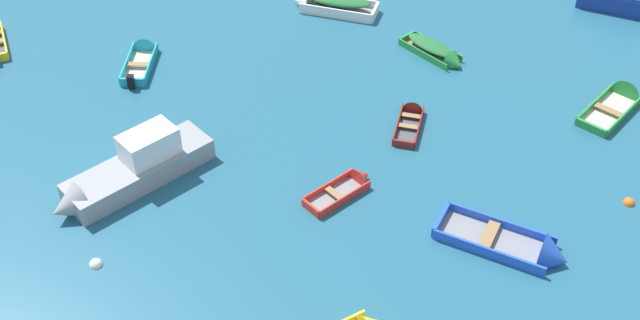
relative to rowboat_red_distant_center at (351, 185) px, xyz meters
The scene contains 10 objects.
rowboat_red_distant_center is the anchor object (origin of this frame).
rowboat_green_center 9.76m from the rowboat_red_distant_center, 61.82° to the left, with size 2.97×3.29×1.01m.
motor_launch_grey_back_row_right 8.25m from the rowboat_red_distant_center, behind, with size 5.91×5.35×2.18m.
rowboat_white_far_right 13.23m from the rowboat_red_distant_center, 91.72° to the left, with size 4.51×2.71×1.30m.
rowboat_blue_outer_right 6.89m from the rowboat_red_distant_center, 31.20° to the right, with size 4.70×3.51×1.47m.
rowboat_maroon_back_row_left 5.00m from the rowboat_red_distant_center, 56.20° to the left, with size 1.64×3.00×0.84m.
rowboat_green_near_right 12.94m from the rowboat_red_distant_center, 23.04° to the left, with size 3.63×3.71×1.27m.
rowboat_turquoise_near_camera 12.76m from the rowboat_red_distant_center, 134.80° to the left, with size 1.35×3.68×1.03m.
mooring_buoy_trailing 10.18m from the rowboat_red_distant_center, ahead, with size 0.44×0.44×0.44m, color orange.
mooring_buoy_midfield 9.49m from the rowboat_red_distant_center, 158.27° to the right, with size 0.45×0.45×0.45m, color silver.
Camera 1 is at (-0.77, -3.50, 19.50)m, focal length 43.04 mm.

